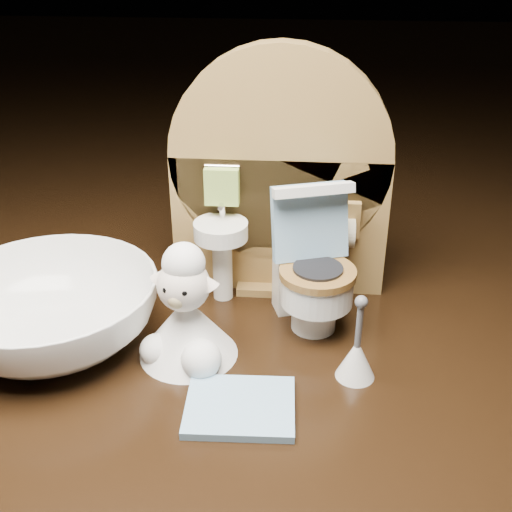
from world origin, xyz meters
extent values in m
cube|color=black|center=(0.00, 0.00, -0.05)|extent=(2.50, 2.50, 0.10)
cube|color=olive|center=(0.00, 0.07, 0.04)|extent=(0.13, 0.02, 0.09)
cylinder|color=olive|center=(0.00, 0.07, 0.09)|extent=(0.13, 0.02, 0.13)
cube|color=olive|center=(0.00, 0.07, 0.00)|extent=(0.05, 0.04, 0.01)
cylinder|color=white|center=(-0.03, 0.05, 0.02)|extent=(0.01, 0.01, 0.04)
cylinder|color=white|center=(-0.03, 0.04, 0.05)|extent=(0.03, 0.03, 0.01)
cylinder|color=silver|center=(-0.03, 0.05, 0.06)|extent=(0.00, 0.00, 0.01)
cube|color=#98BC4E|center=(-0.03, 0.05, 0.07)|extent=(0.02, 0.01, 0.02)
cube|color=olive|center=(0.04, 0.06, 0.05)|extent=(0.02, 0.01, 0.02)
cylinder|color=beige|center=(0.04, 0.05, 0.05)|extent=(0.02, 0.02, 0.02)
cylinder|color=white|center=(0.02, 0.02, 0.01)|extent=(0.03, 0.03, 0.02)
cylinder|color=white|center=(0.02, 0.02, 0.03)|extent=(0.04, 0.04, 0.02)
cylinder|color=brown|center=(0.02, 0.02, 0.04)|extent=(0.04, 0.04, 0.00)
cube|color=white|center=(0.02, 0.04, 0.03)|extent=(0.04, 0.03, 0.05)
cube|color=#80ADCE|center=(0.02, 0.03, 0.06)|extent=(0.04, 0.03, 0.04)
cube|color=white|center=(0.02, 0.03, 0.08)|extent=(0.04, 0.02, 0.01)
cylinder|color=#B7C948|center=(0.03, 0.04, 0.06)|extent=(0.01, 0.01, 0.01)
cube|color=#80ADCE|center=(-0.01, -0.06, 0.00)|extent=(0.05, 0.04, 0.00)
cone|color=white|center=(0.04, -0.02, 0.01)|extent=(0.02, 0.02, 0.02)
cylinder|color=#59595B|center=(0.04, -0.02, 0.03)|extent=(0.00, 0.00, 0.03)
sphere|color=#59595B|center=(0.04, -0.02, 0.04)|extent=(0.01, 0.01, 0.01)
cone|color=white|center=(-0.04, -0.01, 0.02)|extent=(0.05, 0.05, 0.04)
sphere|color=white|center=(-0.03, -0.03, 0.01)|extent=(0.02, 0.02, 0.02)
sphere|color=white|center=(-0.06, -0.02, 0.01)|extent=(0.02, 0.02, 0.02)
sphere|color=#F4E0CF|center=(-0.04, -0.01, 0.04)|extent=(0.03, 0.03, 0.03)
sphere|color=tan|center=(-0.05, -0.02, 0.04)|extent=(0.01, 0.01, 0.01)
sphere|color=white|center=(-0.04, -0.01, 0.06)|extent=(0.02, 0.02, 0.02)
cone|color=#F4E0CF|center=(-0.06, -0.01, 0.05)|extent=(0.01, 0.01, 0.01)
cone|color=#F4E0CF|center=(-0.03, -0.02, 0.05)|extent=(0.01, 0.01, 0.01)
sphere|color=black|center=(-0.05, -0.02, 0.05)|extent=(0.00, 0.00, 0.00)
sphere|color=black|center=(-0.04, -0.03, 0.05)|extent=(0.00, 0.00, 0.00)
imported|color=white|center=(-0.12, -0.01, 0.02)|extent=(0.15, 0.15, 0.04)
camera|label=1|loc=(0.02, -0.29, 0.21)|focal=45.00mm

